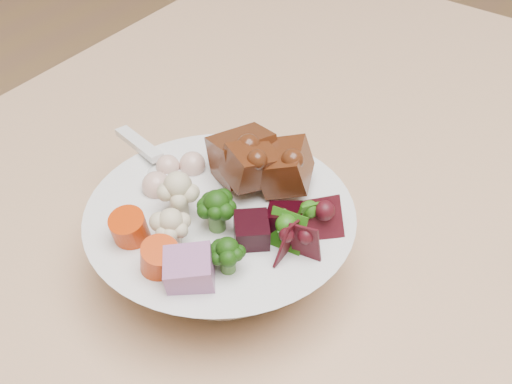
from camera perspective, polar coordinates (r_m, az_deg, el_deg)
food_bowl at (r=0.54m, az=-2.60°, el=-3.64°), size 0.20×0.20×0.11m
soup_spoon at (r=0.57m, az=-7.74°, el=1.95°), size 0.10×0.05×0.02m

